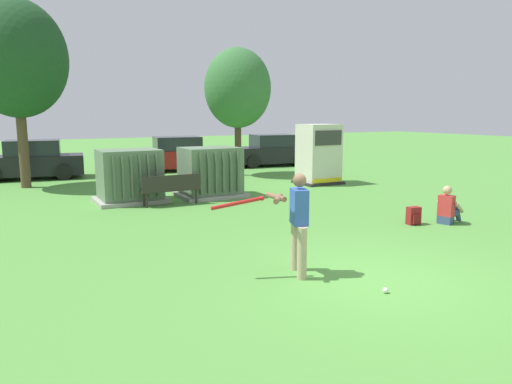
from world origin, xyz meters
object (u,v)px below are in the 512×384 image
backpack (414,216)px  transformer_west (130,177)px  parked_car_right_of_center (175,155)px  sports_ball (385,290)px  parked_car_rightmost (271,151)px  generator_enclosure (319,154)px  park_bench (171,187)px  batter (296,219)px  seated_spectator (448,208)px  parked_car_left_of_center (31,161)px  transformer_mid_west (210,173)px

backpack → transformer_west: bearing=130.1°
backpack → parked_car_right_of_center: bearing=96.3°
sports_ball → parked_car_rightmost: bearing=65.5°
generator_enclosure → park_bench: size_ratio=1.28×
park_bench → batter: (-0.15, -7.03, 0.44)m
generator_enclosure → seated_spectator: bearing=-99.3°
parked_car_right_of_center → parked_car_rightmost: size_ratio=1.01×
sports_ball → parked_car_left_of_center: size_ratio=0.02×
backpack → parked_car_left_of_center: size_ratio=0.10×
generator_enclosure → parked_car_right_of_center: bearing=117.8°
generator_enclosure → parked_car_rightmost: (1.62, 6.48, -0.38)m
transformer_west → generator_enclosure: generator_enclosure is taller
batter → backpack: size_ratio=3.95×
batter → backpack: 4.99m
park_bench → batter: bearing=-91.2°
backpack → batter: bearing=-159.3°
generator_enclosure → backpack: size_ratio=5.23×
parked_car_rightmost → batter: bearing=-118.7°
generator_enclosure → parked_car_left_of_center: size_ratio=0.52×
parked_car_rightmost → generator_enclosure: bearing=-104.0°
generator_enclosure → batter: 10.87m
transformer_west → sports_ball: 9.71m
generator_enclosure → parked_car_rightmost: size_ratio=0.53×
batter → parked_car_left_of_center: batter is taller
seated_spectator → parked_car_right_of_center: parked_car_right_of_center is taller
backpack → parked_car_right_of_center: parked_car_right_of_center is taller
backpack → parked_car_rightmost: size_ratio=0.10×
transformer_west → sports_ball: (1.54, -9.56, -0.74)m
generator_enclosure → park_bench: bearing=-166.4°
transformer_west → parked_car_rightmost: same height
transformer_mid_west → backpack: bearing=-65.2°
parked_car_left_of_center → parked_car_rightmost: bearing=-1.7°
seated_spectator → backpack: 0.92m
park_bench → sports_ball: size_ratio=20.04×
transformer_west → backpack: 8.41m
transformer_west → parked_car_rightmost: (9.04, 6.92, -0.04)m
transformer_west → backpack: bearing=-49.9°
parked_car_right_of_center → parked_car_left_of_center: bearing=178.9°
park_bench → transformer_mid_west: bearing=27.4°
transformer_west → parked_car_left_of_center: size_ratio=0.48×
park_bench → parked_car_right_of_center: parked_car_right_of_center is taller
transformer_mid_west → parked_car_right_of_center: 7.54m
transformer_mid_west → park_bench: bearing=-152.6°
park_bench → parked_car_right_of_center: (2.96, 8.27, 0.22)m
generator_enclosure → backpack: generator_enclosure is taller
transformer_west → batter: bearing=-84.5°
park_bench → parked_car_right_of_center: bearing=70.3°
sports_ball → parked_car_rightmost: (7.50, 16.47, 0.71)m
batter → parked_car_rightmost: 17.19m
backpack → parked_car_right_of_center: 13.65m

